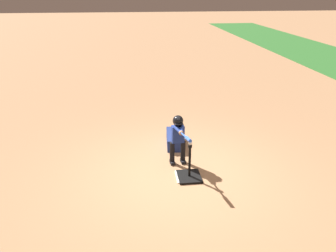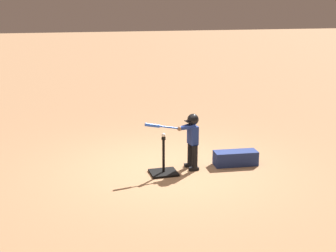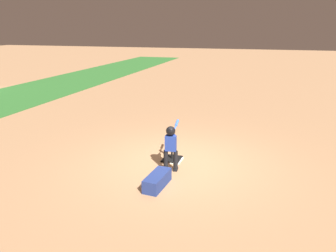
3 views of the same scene
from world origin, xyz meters
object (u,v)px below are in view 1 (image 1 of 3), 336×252
Objects in this scene: baseball at (190,143)px; batter_child at (178,134)px; equipment_bag at (174,139)px; batting_tee at (189,174)px.

batter_child is at bearing -166.19° from baseball.
baseball is 1.60m from equipment_bag.
batting_tee is at bearing 13.81° from batter_child.
baseball reaches higher than batting_tee.
baseball is at bearing 0.00° from batting_tee.
batter_child is at bearing 2.91° from equipment_bag.
batting_tee is 0.83m from batter_child.
equipment_bag is at bearing -175.98° from batting_tee.
equipment_bag is (-0.91, 0.04, -0.53)m from batter_child.
batter_child is 1.06m from equipment_bag.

